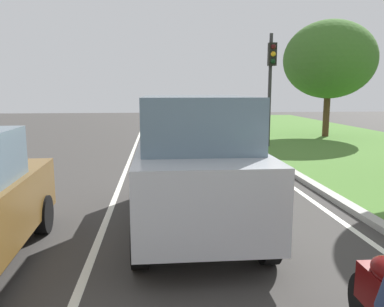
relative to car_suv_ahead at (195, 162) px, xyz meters
The scene contains 7 objects.
ground_plane 5.89m from the car_suv_ahead, 98.88° to the left, with size 60.00×60.00×0.00m, color #383533.
lane_line_center 6.04m from the car_suv_ahead, 105.59° to the left, with size 0.12×32.00×0.01m, color silver.
lane_line_right_edge 6.42m from the car_suv_ahead, 64.61° to the left, with size 0.12×32.00×0.01m, color silver.
curb_right 6.64m from the car_suv_ahead, 60.66° to the left, with size 0.24×48.00×0.12m, color #9E9B93.
car_suv_ahead is the anchor object (origin of this frame).
traffic_light_near_right 10.18m from the car_suv_ahead, 66.35° to the left, with size 0.32×0.50×4.65m.
tree_roadside_far 15.04m from the car_suv_ahead, 57.52° to the left, with size 4.51×4.51×5.81m.
Camera 1 is at (0.26, 1.86, 2.37)m, focal length 36.04 mm.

